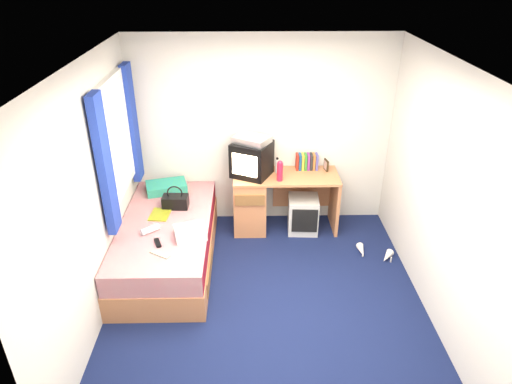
{
  "coord_description": "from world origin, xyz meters",
  "views": [
    {
      "loc": [
        -0.18,
        -3.63,
        3.2
      ],
      "look_at": [
        -0.09,
        0.7,
        0.9
      ],
      "focal_mm": 32.0,
      "sensor_mm": 36.0,
      "label": 1
    }
  ],
  "objects_px": {
    "crt_tv": "(252,159)",
    "remote_control": "(158,243)",
    "white_heels": "(374,254)",
    "towel": "(190,232)",
    "water_bottle": "(150,230)",
    "picture_frame": "(326,165)",
    "storage_cube": "(303,214)",
    "pillow": "(166,187)",
    "desk": "(264,199)",
    "vcr": "(252,139)",
    "handbag": "(175,201)",
    "aerosol_can": "(277,166)",
    "bed": "(168,242)",
    "colour_swatch_fan": "(160,254)",
    "magazine": "(160,215)",
    "pink_water_bottle": "(280,172)"
  },
  "relations": [
    {
      "from": "storage_cube",
      "to": "towel",
      "type": "height_order",
      "value": "towel"
    },
    {
      "from": "desk",
      "to": "remote_control",
      "type": "relative_size",
      "value": 8.12
    },
    {
      "from": "towel",
      "to": "white_heels",
      "type": "bearing_deg",
      "value": 9.49
    },
    {
      "from": "pillow",
      "to": "magazine",
      "type": "xyz_separation_m",
      "value": [
        0.02,
        -0.6,
        -0.05
      ]
    },
    {
      "from": "desk",
      "to": "crt_tv",
      "type": "relative_size",
      "value": 2.34
    },
    {
      "from": "storage_cube",
      "to": "picture_frame",
      "type": "bearing_deg",
      "value": 39.08
    },
    {
      "from": "pillow",
      "to": "water_bottle",
      "type": "bearing_deg",
      "value": -91.68
    },
    {
      "from": "crt_tv",
      "to": "aerosol_can",
      "type": "bearing_deg",
      "value": 37.0
    },
    {
      "from": "storage_cube",
      "to": "towel",
      "type": "relative_size",
      "value": 1.47
    },
    {
      "from": "water_bottle",
      "to": "colour_swatch_fan",
      "type": "xyz_separation_m",
      "value": [
        0.17,
        -0.41,
        -0.03
      ]
    },
    {
      "from": "handbag",
      "to": "colour_swatch_fan",
      "type": "relative_size",
      "value": 1.37
    },
    {
      "from": "vcr",
      "to": "aerosol_can",
      "type": "bearing_deg",
      "value": 42.07
    },
    {
      "from": "desk",
      "to": "aerosol_can",
      "type": "relative_size",
      "value": 7.2
    },
    {
      "from": "desk",
      "to": "remote_control",
      "type": "height_order",
      "value": "desk"
    },
    {
      "from": "vcr",
      "to": "magazine",
      "type": "height_order",
      "value": "vcr"
    },
    {
      "from": "storage_cube",
      "to": "white_heels",
      "type": "bearing_deg",
      "value": -34.56
    },
    {
      "from": "crt_tv",
      "to": "pink_water_bottle",
      "type": "relative_size",
      "value": 2.44
    },
    {
      "from": "colour_swatch_fan",
      "to": "white_heels",
      "type": "distance_m",
      "value": 2.5
    },
    {
      "from": "vcr",
      "to": "handbag",
      "type": "xyz_separation_m",
      "value": [
        -0.9,
        -0.42,
        -0.59
      ]
    },
    {
      "from": "towel",
      "to": "water_bottle",
      "type": "distance_m",
      "value": 0.45
    },
    {
      "from": "towel",
      "to": "remote_control",
      "type": "distance_m",
      "value": 0.35
    },
    {
      "from": "desk",
      "to": "crt_tv",
      "type": "height_order",
      "value": "crt_tv"
    },
    {
      "from": "aerosol_can",
      "to": "desk",
      "type": "bearing_deg",
      "value": -159.4
    },
    {
      "from": "bed",
      "to": "crt_tv",
      "type": "xyz_separation_m",
      "value": [
        0.97,
        0.74,
        0.7
      ]
    },
    {
      "from": "pink_water_bottle",
      "to": "white_heels",
      "type": "distance_m",
      "value": 1.47
    },
    {
      "from": "bed",
      "to": "picture_frame",
      "type": "xyz_separation_m",
      "value": [
        1.9,
        0.86,
        0.55
      ]
    },
    {
      "from": "desk",
      "to": "crt_tv",
      "type": "distance_m",
      "value": 0.58
    },
    {
      "from": "magazine",
      "to": "colour_swatch_fan",
      "type": "relative_size",
      "value": 1.27
    },
    {
      "from": "storage_cube",
      "to": "water_bottle",
      "type": "bearing_deg",
      "value": -150.45
    },
    {
      "from": "remote_control",
      "to": "white_heels",
      "type": "bearing_deg",
      "value": -9.69
    },
    {
      "from": "picture_frame",
      "to": "aerosol_can",
      "type": "bearing_deg",
      "value": 173.63
    },
    {
      "from": "storage_cube",
      "to": "handbag",
      "type": "relative_size",
      "value": 1.53
    },
    {
      "from": "storage_cube",
      "to": "bed",
      "type": "bearing_deg",
      "value": -155.02
    },
    {
      "from": "bed",
      "to": "desk",
      "type": "distance_m",
      "value": 1.34
    },
    {
      "from": "remote_control",
      "to": "white_heels",
      "type": "xyz_separation_m",
      "value": [
        2.41,
        0.47,
        -0.51
      ]
    },
    {
      "from": "bed",
      "to": "pink_water_bottle",
      "type": "bearing_deg",
      "value": 23.96
    },
    {
      "from": "pillow",
      "to": "desk",
      "type": "distance_m",
      "value": 1.23
    },
    {
      "from": "water_bottle",
      "to": "bed",
      "type": "bearing_deg",
      "value": 59.99
    },
    {
      "from": "vcr",
      "to": "white_heels",
      "type": "distance_m",
      "value": 1.98
    },
    {
      "from": "crt_tv",
      "to": "white_heels",
      "type": "distance_m",
      "value": 1.84
    },
    {
      "from": "aerosol_can",
      "to": "handbag",
      "type": "distance_m",
      "value": 1.32
    },
    {
      "from": "crt_tv",
      "to": "picture_frame",
      "type": "relative_size",
      "value": 3.97
    },
    {
      "from": "bed",
      "to": "towel",
      "type": "height_order",
      "value": "towel"
    },
    {
      "from": "picture_frame",
      "to": "handbag",
      "type": "height_order",
      "value": "picture_frame"
    },
    {
      "from": "handbag",
      "to": "pillow",
      "type": "bearing_deg",
      "value": 114.68
    },
    {
      "from": "pillow",
      "to": "towel",
      "type": "bearing_deg",
      "value": -68.63
    },
    {
      "from": "picture_frame",
      "to": "handbag",
      "type": "relative_size",
      "value": 0.46
    },
    {
      "from": "magazine",
      "to": "white_heels",
      "type": "xyz_separation_m",
      "value": [
        2.48,
        -0.1,
        -0.51
      ]
    },
    {
      "from": "colour_swatch_fan",
      "to": "picture_frame",
      "type": "bearing_deg",
      "value": 38.48
    },
    {
      "from": "crt_tv",
      "to": "remote_control",
      "type": "relative_size",
      "value": 3.48
    }
  ]
}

